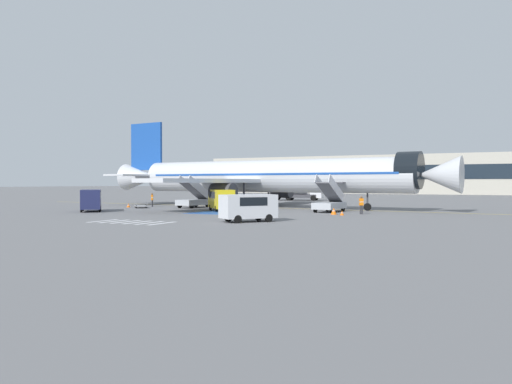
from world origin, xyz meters
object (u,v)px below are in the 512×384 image
object	(u,v)px
terminal_building	(396,175)
airliner	(264,176)
boarding_stairs_aft	(194,200)
service_van_2	(248,206)
traffic_cone_2	(334,211)
ground_crew_0	(361,204)
service_van_1	(91,199)
baggage_cart	(141,206)
traffic_cone_0	(128,205)
boarding_stairs_forward	(330,203)
ground_crew_1	(152,199)
fuel_tanker	(294,190)
service_van_0	(221,198)
traffic_cone_1	(342,213)

from	to	relation	value
terminal_building	airliner	bearing A→B (deg)	-90.57
boarding_stairs_aft	service_van_2	world-z (taller)	boarding_stairs_aft
traffic_cone_2	ground_crew_0	bearing A→B (deg)	34.76
service_van_1	baggage_cart	size ratio (longest dim) A/B	1.67
boarding_stairs_aft	traffic_cone_0	size ratio (longest dim) A/B	10.43
boarding_stairs_aft	ground_crew_0	world-z (taller)	boarding_stairs_aft
service_van_1	traffic_cone_0	bearing A→B (deg)	-116.62
boarding_stairs_forward	traffic_cone_2	bearing A→B (deg)	-62.90
baggage_cart	ground_crew_1	distance (m)	3.10
boarding_stairs_forward	fuel_tanker	world-z (taller)	boarding_stairs_forward
boarding_stairs_forward	fuel_tanker	xyz separation A→B (m)	(-16.24, 31.38, 0.80)
service_van_1	ground_crew_1	xyz separation A→B (m)	(-0.60, 11.70, -0.37)
service_van_2	terminal_building	distance (m)	111.15
boarding_stairs_aft	service_van_0	world-z (taller)	boarding_stairs_aft
airliner	traffic_cone_0	world-z (taller)	airliner
boarding_stairs_aft	terminal_building	size ratio (longest dim) A/B	0.05
traffic_cone_1	traffic_cone_2	distance (m)	1.36
boarding_stairs_forward	service_van_0	world-z (taller)	boarding_stairs_forward
boarding_stairs_forward	ground_crew_0	bearing A→B (deg)	-26.20
boarding_stairs_forward	fuel_tanker	distance (m)	35.35
boarding_stairs_aft	fuel_tanker	size ratio (longest dim) A/B	0.53
fuel_tanker	traffic_cone_1	world-z (taller)	fuel_tanker
traffic_cone_2	traffic_cone_1	bearing A→B (deg)	-37.32
boarding_stairs_forward	service_van_0	size ratio (longest dim) A/B	1.02
boarding_stairs_forward	service_van_0	xyz separation A→B (m)	(-11.78, -3.09, 0.42)
service_van_1	traffic_cone_1	world-z (taller)	service_van_1
service_van_2	ground_crew_0	size ratio (longest dim) A/B	2.58
service_van_2	traffic_cone_2	distance (m)	12.52
baggage_cart	traffic_cone_0	bearing A→B (deg)	127.22
airliner	service_van_2	distance (m)	23.23
airliner	service_van_2	size ratio (longest dim) A/B	10.02
boarding_stairs_aft	service_van_2	bearing A→B (deg)	-42.21
fuel_tanker	traffic_cone_1	bearing A→B (deg)	19.64
baggage_cart	terminal_building	xyz separation A→B (m)	(14.64, 96.64, 5.25)
airliner	ground_crew_1	world-z (taller)	airliner
airliner	ground_crew_0	xyz separation A→B (m)	(14.39, -7.88, -2.95)
boarding_stairs_aft	service_van_1	distance (m)	13.36
baggage_cart	ground_crew_0	xyz separation A→B (m)	(28.15, -0.58, 0.81)
boarding_stairs_forward	traffic_cone_2	world-z (taller)	boarding_stairs_forward
fuel_tanker	traffic_cone_2	world-z (taller)	fuel_tanker
airliner	boarding_stairs_forward	distance (m)	12.07
service_van_0	service_van_2	distance (m)	16.26
service_van_0	service_van_2	xyz separation A→B (m)	(9.86, -12.93, -0.10)
boarding_stairs_forward	boarding_stairs_aft	size ratio (longest dim) A/B	1.00
airliner	baggage_cart	distance (m)	16.02
baggage_cart	traffic_cone_2	bearing A→B (deg)	-47.44
terminal_building	service_van_2	bearing A→B (deg)	-86.12
boarding_stairs_aft	fuel_tanker	bearing A→B (deg)	90.69
service_van_2	traffic_cone_0	bearing A→B (deg)	-172.62
fuel_tanker	traffic_cone_2	xyz separation A→B (m)	(17.93, -35.46, -1.46)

